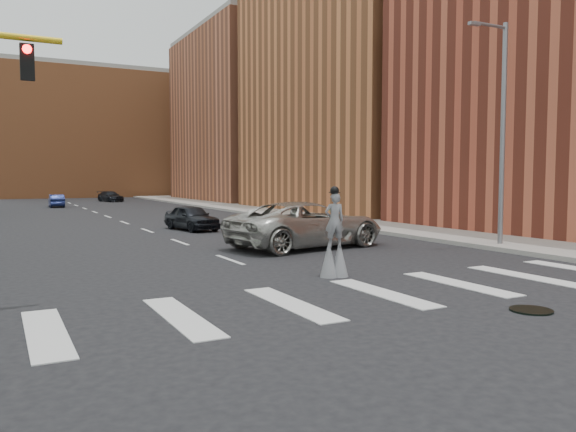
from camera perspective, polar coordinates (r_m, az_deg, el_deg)
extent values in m
plane|color=black|center=(12.76, 7.61, -9.15)|extent=(160.00, 160.00, 0.00)
cube|color=gray|center=(40.38, 1.69, 0.02)|extent=(5.00, 90.00, 0.18)
cylinder|color=black|center=(13.35, 23.47, -8.77)|extent=(0.90, 0.90, 0.04)
cube|color=#C26D3D|center=(50.45, 8.59, 14.35)|extent=(16.00, 22.00, 24.00)
cube|color=#B56343|center=(70.83, -3.11, 9.75)|extent=(16.00, 22.00, 20.00)
cube|color=#C26D3D|center=(89.33, -19.17, 7.70)|extent=(26.00, 14.00, 18.00)
cylinder|color=slate|center=(24.36, 20.98, 7.52)|extent=(0.20, 0.20, 9.00)
cylinder|color=slate|center=(24.44, 19.94, 17.75)|extent=(1.80, 0.12, 0.12)
cube|color=slate|center=(23.80, 18.39, 18.04)|extent=(0.50, 0.18, 0.12)
cube|color=black|center=(13.38, -24.98, 13.99)|extent=(0.28, 0.18, 0.75)
cylinder|color=#FF0C0C|center=(13.33, -24.99, 15.12)|extent=(0.18, 0.06, 0.18)
cylinder|color=#342414|center=(16.38, 5.25, -4.69)|extent=(0.07, 0.07, 0.85)
cylinder|color=#342414|center=(16.28, 4.18, -4.73)|extent=(0.07, 0.07, 0.85)
cone|color=slate|center=(16.37, 5.25, -4.32)|extent=(0.52, 0.52, 1.06)
cone|color=slate|center=(16.27, 4.18, -4.36)|extent=(0.52, 0.52, 1.06)
imported|color=slate|center=(16.19, 4.74, -0.44)|extent=(0.65, 0.50, 1.59)
sphere|color=black|center=(16.15, 4.76, 2.58)|extent=(0.26, 0.26, 0.26)
cylinder|color=black|center=(16.15, 4.76, 2.40)|extent=(0.34, 0.34, 0.02)
cube|color=yellow|center=(16.30, 4.59, 1.13)|extent=(0.22, 0.05, 0.10)
imported|color=#B1AFA7|center=(22.99, 1.90, -0.87)|extent=(7.20, 4.18, 1.88)
imported|color=black|center=(30.91, -9.77, -0.16)|extent=(2.33, 4.26, 1.37)
imported|color=navy|center=(58.04, -22.46, 1.43)|extent=(1.36, 3.69, 1.21)
imported|color=black|center=(68.73, -17.59, 1.90)|extent=(2.78, 4.46, 1.21)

